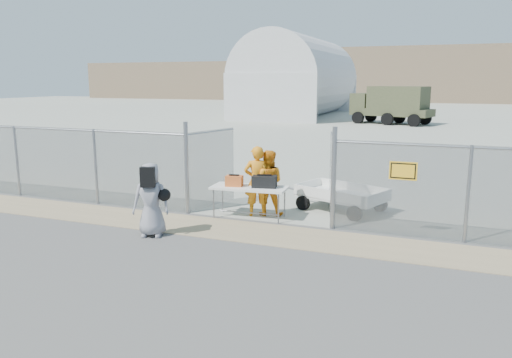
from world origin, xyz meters
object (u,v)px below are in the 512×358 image
at_px(security_worker_right, 268,183).
at_px(visitor, 151,200).
at_px(security_worker_left, 257,181).
at_px(folding_table, 249,202).
at_px(utility_trailer, 341,198).

relative_size(security_worker_right, visitor, 1.02).
relative_size(security_worker_left, security_worker_right, 1.07).
xyz_separation_m(security_worker_left, security_worker_right, (0.24, 0.19, -0.06)).
bearing_deg(folding_table, security_worker_left, 59.85).
bearing_deg(visitor, folding_table, 37.35).
height_order(security_worker_right, visitor, security_worker_right).
relative_size(folding_table, security_worker_right, 1.12).
relative_size(visitor, utility_trailer, 0.57).
relative_size(security_worker_left, utility_trailer, 0.62).
bearing_deg(visitor, utility_trailer, 28.01).
bearing_deg(visitor, security_worker_right, 36.51).
bearing_deg(security_worker_right, security_worker_left, 25.53).
bearing_deg(utility_trailer, security_worker_left, -124.79).
bearing_deg(security_worker_right, visitor, 41.29).
height_order(security_worker_left, security_worker_right, security_worker_left).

